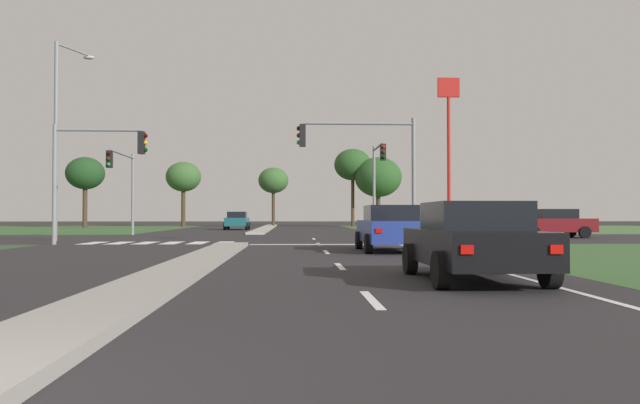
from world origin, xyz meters
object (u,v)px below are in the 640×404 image
Objects in this scene: treeline_fifth at (378,177)px; fastfood_pole_sign at (449,120)px; car_maroon_second at (553,223)px; car_blue_third at (390,228)px; traffic_signal_near_left at (90,162)px; car_teal_fourth at (237,220)px; traffic_signal_far_right at (377,172)px; treeline_near at (85,174)px; traffic_signal_near_right at (370,156)px; treeline_third at (273,181)px; traffic_signal_far_left at (124,176)px; treeline_second at (183,177)px; treeline_fourth at (353,165)px; street_lamp_second at (59,129)px; car_black_near at (473,240)px.

fastfood_pole_sign is at bearing -77.92° from treeline_fifth.
car_maroon_second is 0.58× the size of treeline_fifth.
car_blue_third is 0.90× the size of traffic_signal_near_left.
traffic_signal_far_right is at bearing 121.21° from car_teal_fourth.
fastfood_pole_sign reaches higher than car_maroon_second.
traffic_signal_near_left is 0.71× the size of treeline_near.
traffic_signal_near_right is 43.37m from treeline_third.
treeline_second is at bearing 93.32° from traffic_signal_far_left.
traffic_signal_far_right is 35.51m from treeline_second.
treeline_near is at bearing -169.09° from treeline_fourth.
street_lamp_second is 1.11× the size of treeline_fourth.
traffic_signal_far_right is at bearing 64.33° from car_maroon_second.
traffic_signal_far_right is 0.87× the size of treeline_third.
traffic_signal_near_right is at bearing 123.36° from car_maroon_second.
car_black_near is 0.34× the size of fastfood_pole_sign.
treeline_second reaches higher than treeline_third.
street_lamp_second is 35.27m from treeline_near.
car_black_near is at bearing -84.74° from treeline_third.
car_blue_third is 49.15m from treeline_fourth.
treeline_second is (-15.15, 48.33, 4.59)m from car_blue_third.
car_teal_fourth is 0.53× the size of treeline_fourth.
treeline_third is at bearing 24.63° from car_maroon_second.
car_blue_third is 48.03m from treeline_fifth.
car_maroon_second is 0.62× the size of treeline_second.
traffic_signal_near_left reaches higher than car_blue_third.
car_teal_fourth is 0.36× the size of fastfood_pole_sign.
car_black_near is at bearing 100.50° from car_teal_fourth.
car_maroon_second is at bearing -25.67° from traffic_signal_far_right.
car_maroon_second is 44.35m from treeline_second.
treeline_near reaches higher than traffic_signal_near_left.
treeline_fourth is (11.46, 15.05, 6.02)m from car_teal_fourth.
treeline_fifth reaches higher than car_teal_fourth.
treeline_third reaches higher than car_blue_third.
traffic_signal_far_left is 31.82m from treeline_second.
fastfood_pole_sign is 17.59m from treeline_fifth.
car_teal_fourth is at bearing -135.65° from treeline_fifth.
street_lamp_second reaches higher than car_teal_fourth.
car_teal_fourth is 0.70× the size of treeline_third.
traffic_signal_far_left is 28.90m from treeline_near.
fastfood_pole_sign reaches higher than traffic_signal_far_right.
car_teal_fourth is 19.34m from treeline_near.
treeline_fifth is at bearing 102.08° from fastfood_pole_sign.
car_maroon_second is at bearing 49.30° from car_blue_third.
car_maroon_second is at bearing 7.56° from street_lamp_second.
car_black_near is at bearing -93.97° from traffic_signal_far_right.
treeline_third is 8.95m from treeline_fourth.
fastfood_pole_sign is (24.18, 21.20, 3.80)m from street_lamp_second.
treeline_third reaches higher than car_maroon_second.
traffic_signal_far_right is at bearing -92.75° from treeline_fourth.
treeline_fourth is at bearing 86.69° from car_black_near.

